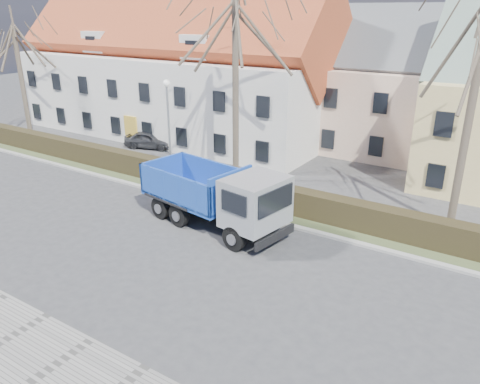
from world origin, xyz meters
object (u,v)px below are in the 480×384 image
Objects in this scene: streetlight at (169,129)px; parked_car_a at (150,140)px; cart_frame at (159,193)px; dump_truck at (209,193)px.

parked_car_a is at bearing 143.96° from streetlight.
streetlight is at bearing 119.75° from cart_frame.
streetlight is at bearing 154.45° from dump_truck.
cart_frame is at bearing -60.25° from streetlight.
dump_truck is 14.13m from parked_car_a.
parked_car_a reaches higher than cart_frame.
streetlight reaches higher than cart_frame.
streetlight reaches higher than parked_car_a.
dump_truck is 2.09× the size of parked_car_a.
streetlight is at bearing -143.56° from parked_car_a.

